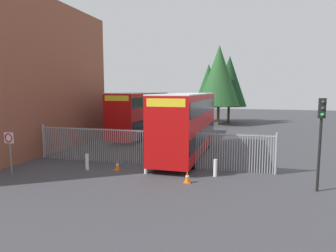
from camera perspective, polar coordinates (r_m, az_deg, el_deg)
The scene contains 15 objects.
ground_plane at distance 25.94m, azimuth 2.39°, elevation -3.35°, with size 100.00×100.00×0.00m, color #3D3D42.
depot_building_brick at distance 25.40m, azimuth -29.58°, elevation 8.33°, with size 7.82×17.08×11.29m, color brown.
palisade_fence at distance 18.24m, azimuth -4.14°, elevation -4.01°, with size 15.25×0.14×2.35m.
double_decker_bus_near_gate at distance 20.74m, azimuth 3.69°, elevation 0.80°, with size 2.54×10.81×4.42m.
double_decker_bus_behind_fence_left at distance 29.29m, azimuth -5.34°, elevation 2.60°, with size 2.54×10.81×4.42m.
bollard_near_left at distance 17.97m, azimuth -15.46°, elevation -6.72°, with size 0.20×0.20×0.95m, color silver.
bollard_center_front at distance 16.62m, azimuth -4.33°, elevation -7.59°, with size 0.20×0.20×0.95m, color silver.
bollard_near_right at distance 16.22m, azimuth 9.18°, elevation -8.04°, with size 0.20×0.20×0.95m, color silver.
traffic_cone_by_gate at distance 15.02m, azimuth 3.79°, elevation -9.92°, with size 0.34×0.34×0.59m.
traffic_cone_mid_forecourt at distance 17.53m, azimuth -9.81°, elevation -7.53°, with size 0.34×0.34×0.59m.
speed_limit_sign_post at distance 18.36m, azimuth -28.48°, elevation -2.88°, with size 0.60×0.14×2.40m.
traffic_light_kerbside at distance 14.91m, azimuth 27.60°, elevation -0.24°, with size 0.28×0.33×4.30m.
tree_tall_back at distance 44.06m, azimuth 7.89°, elevation 7.80°, with size 4.39×4.39×8.47m.
tree_short_side at distance 39.79m, azimuth 9.89°, elevation 9.63°, with size 5.53×5.53×10.51m.
tree_mid_row at distance 42.84m, azimuth 11.84°, elevation 8.50°, with size 4.95×4.95×9.43m.
Camera 1 is at (5.85, -16.83, 4.66)m, focal length 31.35 mm.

